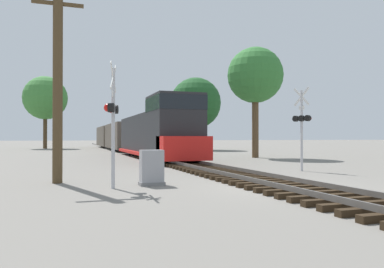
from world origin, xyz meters
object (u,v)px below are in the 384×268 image
object	(u,v)px
relay_cabinet	(152,168)
utility_pole	(58,83)
crossing_signal_near	(112,115)
tree_far_right	(255,76)
crossing_signal_far	(302,121)
tree_deep_background	(45,98)
freight_train	(127,136)
tree_mid_background	(196,103)

from	to	relation	value
relay_cabinet	utility_pole	bearing A→B (deg)	151.30
crossing_signal_near	tree_far_right	size ratio (longest dim) A/B	0.45
crossing_signal_far	utility_pole	bearing A→B (deg)	78.03
tree_far_right	tree_deep_background	world-z (taller)	tree_deep_background
freight_train	tree_mid_background	world-z (taller)	tree_mid_background
crossing_signal_far	relay_cabinet	bearing A→B (deg)	91.51
relay_cabinet	tree_deep_background	xyz separation A→B (m)	(-5.72, 47.36, 6.96)
crossing_signal_near	tree_deep_background	xyz separation A→B (m)	(-4.33, 47.73, 5.16)
tree_mid_background	tree_deep_background	bearing A→B (deg)	145.83
tree_mid_background	tree_deep_background	size ratio (longest dim) A/B	0.89
tree_deep_background	freight_train	bearing A→B (deg)	-60.88
crossing_signal_near	tree_mid_background	xyz separation A→B (m)	(14.99, 34.62, 3.84)
freight_train	tree_deep_background	distance (m)	20.42
relay_cabinet	tree_far_right	bearing A→B (deg)	50.89
tree_deep_background	utility_pole	bearing A→B (deg)	-86.72
crossing_signal_far	tree_deep_background	world-z (taller)	tree_deep_background
tree_mid_background	tree_deep_background	distance (m)	23.39
crossing_signal_far	tree_mid_background	size ratio (longest dim) A/B	0.43
relay_cabinet	tree_mid_background	size ratio (longest dim) A/B	0.13
tree_mid_background	tree_far_right	bearing A→B (deg)	-94.75
freight_train	crossing_signal_far	xyz separation A→B (m)	(4.43, -27.21, 0.61)
freight_train	tree_far_right	size ratio (longest dim) A/B	5.31
crossing_signal_near	tree_deep_background	bearing A→B (deg)	-157.30
crossing_signal_far	crossing_signal_near	bearing A→B (deg)	90.82
crossing_signal_near	utility_pole	world-z (taller)	utility_pole
utility_pole	tree_deep_background	xyz separation A→B (m)	(-2.61, 45.65, 3.91)
relay_cabinet	tree_deep_background	bearing A→B (deg)	96.89
utility_pole	tree_mid_background	size ratio (longest dim) A/B	0.74
freight_train	relay_cabinet	world-z (taller)	freight_train
crossing_signal_far	tree_far_right	size ratio (longest dim) A/B	0.46
crossing_signal_near	tree_far_right	world-z (taller)	tree_far_right
tree_mid_background	freight_train	bearing A→B (deg)	-157.71
freight_train	tree_far_right	bearing A→B (deg)	-62.25
tree_far_right	tree_mid_background	world-z (taller)	tree_mid_background
crossing_signal_far	tree_deep_background	xyz separation A→B (m)	(-13.97, 44.34, 5.11)
freight_train	tree_deep_background	world-z (taller)	tree_deep_background
crossing_signal_near	crossing_signal_far	world-z (taller)	crossing_signal_far
crossing_signal_near	utility_pole	size ratio (longest dim) A/B	0.57
crossing_signal_far	tree_mid_background	world-z (taller)	tree_mid_background
tree_deep_background	crossing_signal_near	bearing A→B (deg)	-84.81
crossing_signal_far	tree_deep_background	size ratio (longest dim) A/B	0.38
freight_train	relay_cabinet	size ratio (longest dim) A/B	39.36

